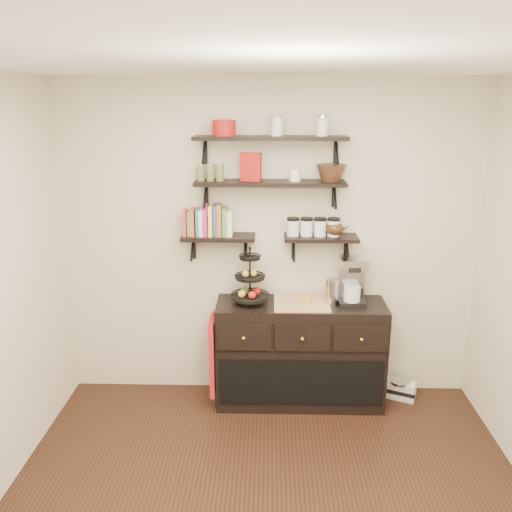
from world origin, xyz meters
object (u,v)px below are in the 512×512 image
object	(u,v)px
coffee_maker	(352,281)
radio	(399,388)
sideboard	(300,353)
fruit_stand	(250,285)

from	to	relation	value
coffee_maker	radio	world-z (taller)	coffee_maker
sideboard	coffee_maker	world-z (taller)	coffee_maker
coffee_maker	radio	xyz separation A→B (m)	(0.47, 0.05, -1.01)
sideboard	fruit_stand	size ratio (longest dim) A/B	3.01
fruit_stand	radio	world-z (taller)	fruit_stand
coffee_maker	radio	distance (m)	1.11
fruit_stand	coffee_maker	bearing A→B (deg)	1.65
coffee_maker	radio	bearing A→B (deg)	3.98
fruit_stand	coffee_maker	xyz separation A→B (m)	(0.83, 0.02, 0.03)
sideboard	fruit_stand	distance (m)	0.74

